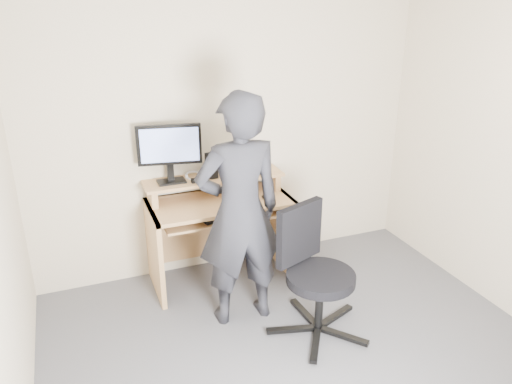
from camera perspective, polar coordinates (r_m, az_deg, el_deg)
ground at (r=3.54m, az=7.17°, el=-20.51°), size 3.50×3.50×0.00m
back_wall at (r=4.37m, az=-3.00°, el=6.89°), size 3.50×0.02×2.50m
desk at (r=4.36m, az=-4.38°, el=-3.04°), size 1.20×0.60×0.91m
monitor at (r=4.10m, az=-9.87°, el=4.94°), size 0.52×0.15×0.49m
external_drive at (r=4.25m, az=-5.12°, el=3.02°), size 0.08×0.14×0.20m
travel_mug at (r=4.27m, az=-3.53°, el=3.02°), size 0.10×0.10×0.18m
smartphone at (r=4.38m, az=-0.15°, el=2.37°), size 0.11×0.15×0.01m
charger at (r=4.16m, az=-7.08°, el=1.29°), size 0.05×0.04×0.03m
headphones at (r=4.30m, az=-7.06°, el=1.84°), size 0.20×0.20×0.06m
keyboard at (r=4.17m, az=-3.45°, el=-2.43°), size 0.49×0.28×0.03m
mouse at (r=4.24m, az=1.27°, el=-0.47°), size 0.11×0.09×0.04m
office_chair at (r=3.68m, az=6.54°, el=-8.62°), size 0.76×0.73×0.95m
person at (r=3.63m, az=-1.91°, el=-2.33°), size 0.65×0.43×1.78m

